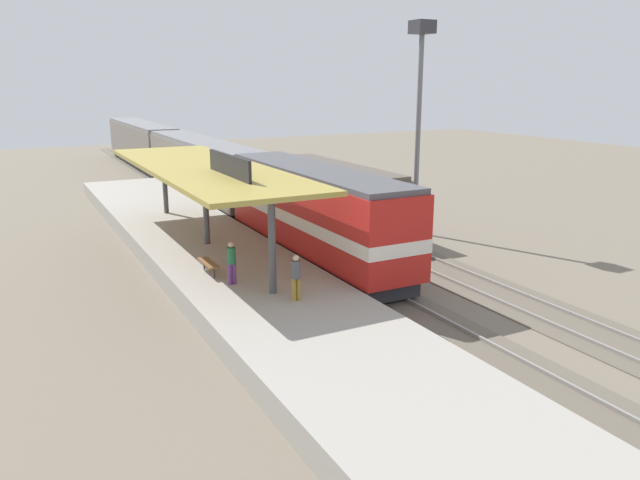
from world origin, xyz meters
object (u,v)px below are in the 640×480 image
Objects in this scene: platform_bench at (209,263)px; passenger_carriage_rear at (142,143)px; light_mast at (420,84)px; person_walking at (296,275)px; passenger_carriage_front at (202,169)px; locomotive at (314,213)px; freight_car at (335,193)px; person_waiting at (232,261)px.

passenger_carriage_rear is at bearing 81.67° from platform_bench.
light_mast reaches higher than person_walking.
passenger_carriage_front is 25.04m from person_walking.
locomotive is 8.44× the size of person_walking.
light_mast is (13.80, 4.68, 7.05)m from platform_bench.
freight_car is (4.60, -11.71, -0.34)m from passenger_carriage_front.
platform_bench is 0.08× the size of passenger_carriage_rear.
freight_car is 1.03× the size of light_mast.
passenger_carriage_rear is (0.00, 38.80, -0.10)m from locomotive.
locomotive is 0.72× the size of passenger_carriage_rear.
freight_car is at bearing 38.68° from platform_bench.
passenger_carriage_front is at bearing 111.45° from freight_car.
freight_car is (10.60, 8.48, 0.63)m from platform_bench.
locomotive is at bearing -90.00° from passenger_carriage_front.
person_walking is (1.82, -4.49, 0.51)m from platform_bench.
person_waiting is (-5.60, -42.69, -0.46)m from passenger_carriage_rear.
light_mast is (7.80, -15.51, 6.08)m from passenger_carriage_front.
platform_bench is at bearing -161.26° from light_mast.
locomotive is 1.23× the size of light_mast.
locomotive is 8.44× the size of person_waiting.
person_waiting is (-13.40, -6.38, -6.54)m from light_mast.
platform_bench is at bearing -98.33° from passenger_carriage_rear.
person_walking is at bearing -63.02° from person_waiting.
passenger_carriage_front is 1.67× the size of freight_car.
person_walking is at bearing -124.07° from freight_car.
locomotive reaches higher than passenger_carriage_front.
light_mast is 6.84× the size of person_walking.
platform_bench is at bearing 112.08° from person_walking.
freight_car is (4.60, -32.51, -0.34)m from passenger_carriage_rear.
passenger_carriage_front is 11.70× the size of person_waiting.
passenger_carriage_front is 22.60m from person_waiting.
passenger_carriage_front reaches higher than person_walking.
passenger_carriage_front is 1.71× the size of light_mast.
person_waiting is 1.00× the size of person_walking.
person_waiting is at bearing -145.24° from locomotive.
passenger_carriage_rear reaches higher than platform_bench.
passenger_carriage_front is 18.40m from light_mast.
passenger_carriage_rear is at bearing 84.75° from person_walking.
person_waiting is at bearing 116.98° from person_walking.
light_mast reaches higher than freight_car.
platform_bench is 1.82m from person_waiting.
freight_car is 14.41m from person_waiting.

